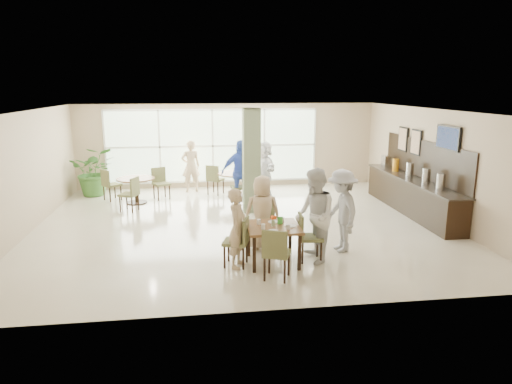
{
  "coord_description": "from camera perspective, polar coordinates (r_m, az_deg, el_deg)",
  "views": [
    {
      "loc": [
        -1.1,
        -10.83,
        3.36
      ],
      "look_at": [
        0.2,
        -1.2,
        1.1
      ],
      "focal_mm": 32.0,
      "sensor_mm": 36.0,
      "label": 1
    }
  ],
  "objects": [
    {
      "name": "teen_far",
      "position": [
        9.53,
        0.8,
        -2.58
      ],
      "size": [
        0.79,
        0.46,
        1.57
      ],
      "primitive_type": "imported",
      "rotation": [
        0.0,
        0.0,
        3.08
      ],
      "color": "#CCAF88",
      "rests_on": "ground"
    },
    {
      "name": "adult_a",
      "position": [
        13.11,
        -2.0,
        2.45
      ],
      "size": [
        1.17,
        0.77,
        1.88
      ],
      "primitive_type": "imported",
      "rotation": [
        0.0,
        0.0,
        0.13
      ],
      "color": "#4668D2",
      "rests_on": "ground"
    },
    {
      "name": "round_table_right",
      "position": [
        14.12,
        -2.38,
        1.78
      ],
      "size": [
        1.19,
        1.19,
        0.75
      ],
      "color": "brown",
      "rests_on": "ground"
    },
    {
      "name": "column",
      "position": [
        12.28,
        -0.57,
        3.91
      ],
      "size": [
        0.45,
        0.45,
        2.8
      ],
      "primitive_type": "cube",
      "color": "#5A6848",
      "rests_on": "ground"
    },
    {
      "name": "adult_standing",
      "position": [
        14.85,
        -8.15,
        3.21
      ],
      "size": [
        0.68,
        0.52,
        1.68
      ],
      "primitive_type": "imported",
      "rotation": [
        0.0,
        0.0,
        3.34
      ],
      "color": "#CCAF88",
      "rests_on": "ground"
    },
    {
      "name": "main_table",
      "position": [
        8.78,
        2.16,
        -4.8
      ],
      "size": [
        1.01,
        1.01,
        0.75
      ],
      "color": "brown",
      "rests_on": "ground"
    },
    {
      "name": "chairs_table_left",
      "position": [
        13.77,
        -14.97,
        0.56
      ],
      "size": [
        2.08,
        1.95,
        0.95
      ],
      "color": "brown",
      "rests_on": "ground"
    },
    {
      "name": "teen_right",
      "position": [
        8.87,
        7.34,
        -2.97
      ],
      "size": [
        0.73,
        0.92,
        1.84
      ],
      "primitive_type": "imported",
      "rotation": [
        0.0,
        0.0,
        -1.54
      ],
      "color": "white",
      "rests_on": "ground"
    },
    {
      "name": "window_bank",
      "position": [
        15.42,
        -5.42,
        5.74
      ],
      "size": [
        7.0,
        0.04,
        7.0
      ],
      "color": "silver",
      "rests_on": "ground"
    },
    {
      "name": "buffet_counter",
      "position": [
        13.03,
        18.94,
        -0.06
      ],
      "size": [
        0.64,
        4.7,
        1.95
      ],
      "color": "black",
      "rests_on": "ground"
    },
    {
      "name": "adult_b",
      "position": [
        14.28,
        1.02,
        2.97
      ],
      "size": [
        1.19,
        1.71,
        1.7
      ],
      "primitive_type": "imported",
      "rotation": [
        0.0,
        0.0,
        -1.21
      ],
      "color": "white",
      "rests_on": "ground"
    },
    {
      "name": "chairs_table_right",
      "position": [
        14.13,
        -2.37,
        1.31
      ],
      "size": [
        1.88,
        1.8,
        0.95
      ],
      "color": "brown",
      "rests_on": "ground"
    },
    {
      "name": "round_table_left",
      "position": [
        13.77,
        -14.79,
        0.99
      ],
      "size": [
        1.1,
        1.1,
        0.75
      ],
      "color": "brown",
      "rests_on": "ground"
    },
    {
      "name": "teen_standing",
      "position": [
        9.53,
        10.67,
        -2.32
      ],
      "size": [
        0.72,
        1.16,
        1.73
      ],
      "primitive_type": "imported",
      "rotation": [
        0.0,
        0.0,
        -1.49
      ],
      "color": "#ABABAE",
      "rests_on": "ground"
    },
    {
      "name": "teen_left",
      "position": [
        8.58,
        -2.29,
        -4.56
      ],
      "size": [
        0.55,
        0.65,
        1.52
      ],
      "primitive_type": "imported",
      "rotation": [
        0.0,
        0.0,
        1.17
      ],
      "color": "#CCAF88",
      "rests_on": "ground"
    },
    {
      "name": "potted_plant",
      "position": [
        15.12,
        -19.51,
        2.48
      ],
      "size": [
        1.52,
        1.52,
        1.54
      ],
      "primitive_type": "imported",
      "rotation": [
        0.0,
        0.0,
        0.1
      ],
      "color": "#396E2C",
      "rests_on": "ground"
    },
    {
      "name": "tabletop_clutter",
      "position": [
        8.72,
        2.4,
        -3.91
      ],
      "size": [
        0.72,
        0.77,
        0.21
      ],
      "color": "white",
      "rests_on": "main_table"
    },
    {
      "name": "wall_tv",
      "position": [
        11.94,
        22.89,
        6.26
      ],
      "size": [
        0.06,
        1.0,
        0.58
      ],
      "color": "black",
      "rests_on": "ground"
    },
    {
      "name": "framed_art_b",
      "position": [
        14.08,
        17.9,
        6.32
      ],
      "size": [
        0.05,
        0.55,
        0.7
      ],
      "color": "black",
      "rests_on": "ground"
    },
    {
      "name": "chairs_main_table",
      "position": [
        8.85,
        2.17,
        -5.94
      ],
      "size": [
        2.0,
        2.07,
        0.95
      ],
      "color": "brown",
      "rests_on": "ground"
    },
    {
      "name": "room_shell",
      "position": [
        11.01,
        -1.87,
        4.43
      ],
      "size": [
        10.0,
        10.0,
        10.0
      ],
      "color": "white",
      "rests_on": "ground"
    },
    {
      "name": "framed_art_a",
      "position": [
        13.37,
        19.37,
        5.88
      ],
      "size": [
        0.05,
        0.55,
        0.7
      ],
      "color": "black",
      "rests_on": "ground"
    },
    {
      "name": "ground",
      "position": [
        11.39,
        -1.81,
        -4.07
      ],
      "size": [
        10.0,
        10.0,
        0.0
      ],
      "primitive_type": "plane",
      "color": "beige",
      "rests_on": "ground"
    }
  ]
}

